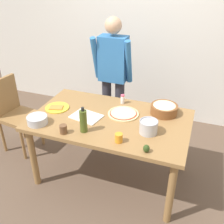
# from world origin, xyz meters

# --- Properties ---
(ground) EXTENTS (8.00, 8.00, 0.00)m
(ground) POSITION_xyz_m (0.00, 0.00, 0.00)
(ground) COLOR brown
(wall_back) EXTENTS (5.60, 0.10, 2.60)m
(wall_back) POSITION_xyz_m (0.00, 1.60, 1.30)
(wall_back) COLOR silver
(wall_back) RESTS_ON ground
(dining_table) EXTENTS (1.60, 0.96, 0.76)m
(dining_table) POSITION_xyz_m (0.00, 0.00, 0.67)
(dining_table) COLOR olive
(dining_table) RESTS_ON ground
(person_cook) EXTENTS (0.49, 0.25, 1.62)m
(person_cook) POSITION_xyz_m (-0.24, 0.76, 0.94)
(person_cook) COLOR #2D2D38
(person_cook) RESTS_ON ground
(chair_wooden_left) EXTENTS (0.45, 0.45, 0.95)m
(chair_wooden_left) POSITION_xyz_m (-1.32, 0.10, 0.54)
(chair_wooden_left) COLOR olive
(chair_wooden_left) RESTS_ON ground
(pizza_raw_on_board) EXTENTS (0.32, 0.32, 0.02)m
(pizza_raw_on_board) POSITION_xyz_m (0.10, 0.13, 0.77)
(pizza_raw_on_board) COLOR beige
(pizza_raw_on_board) RESTS_ON dining_table
(plate_with_slice) EXTENTS (0.26, 0.26, 0.02)m
(plate_with_slice) POSITION_xyz_m (-0.62, 0.00, 0.77)
(plate_with_slice) COLOR gold
(plate_with_slice) RESTS_ON dining_table
(popcorn_bowl) EXTENTS (0.28, 0.28, 0.11)m
(popcorn_bowl) POSITION_xyz_m (0.49, 0.29, 0.82)
(popcorn_bowl) COLOR brown
(popcorn_bowl) RESTS_ON dining_table
(mixing_bowl_steel) EXTENTS (0.20, 0.20, 0.08)m
(mixing_bowl_steel) POSITION_xyz_m (-0.64, -0.33, 0.80)
(mixing_bowl_steel) COLOR #B7B7BC
(mixing_bowl_steel) RESTS_ON dining_table
(olive_oil_bottle) EXTENTS (0.07, 0.07, 0.26)m
(olive_oil_bottle) POSITION_xyz_m (-0.15, -0.30, 0.87)
(olive_oil_bottle) COLOR #47561E
(olive_oil_bottle) RESTS_ON dining_table
(steel_pot) EXTENTS (0.17, 0.17, 0.13)m
(steel_pot) POSITION_xyz_m (0.42, -0.12, 0.83)
(steel_pot) COLOR #B7B7BC
(steel_pot) RESTS_ON dining_table
(cup_orange) EXTENTS (0.07, 0.07, 0.08)m
(cup_orange) POSITION_xyz_m (0.21, -0.35, 0.80)
(cup_orange) COLOR orange
(cup_orange) RESTS_ON dining_table
(cup_small_brown) EXTENTS (0.07, 0.07, 0.08)m
(cup_small_brown) POSITION_xyz_m (-0.32, -0.39, 0.80)
(cup_small_brown) COLOR brown
(cup_small_brown) RESTS_ON dining_table
(salt_shaker) EXTENTS (0.04, 0.04, 0.11)m
(salt_shaker) POSITION_xyz_m (0.01, 0.36, 0.81)
(salt_shaker) COLOR white
(salt_shaker) RESTS_ON dining_table
(cutting_board_white) EXTENTS (0.34, 0.28, 0.01)m
(cutting_board_white) POSITION_xyz_m (-0.24, -0.06, 0.77)
(cutting_board_white) COLOR white
(cutting_board_white) RESTS_ON dining_table
(avocado) EXTENTS (0.06, 0.06, 0.07)m
(avocado) POSITION_xyz_m (0.47, -0.40, 0.80)
(avocado) COLOR #2D4219
(avocado) RESTS_ON dining_table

